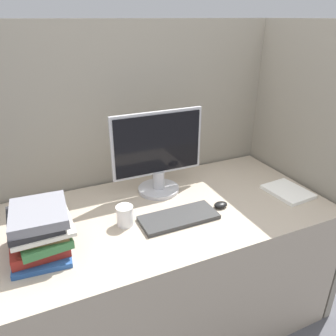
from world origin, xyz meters
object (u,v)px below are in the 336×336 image
object	(u,v)px
monitor	(158,155)
keyboard	(179,218)
mouse	(221,205)
coffee_cup	(125,216)
book_stack	(40,230)

from	to	relation	value
monitor	keyboard	size ratio (longest dim) A/B	1.35
mouse	monitor	bearing A→B (deg)	126.71
mouse	coffee_cup	xyz separation A→B (m)	(-0.48, 0.05, 0.03)
keyboard	book_stack	xyz separation A→B (m)	(-0.60, 0.03, 0.09)
mouse	coffee_cup	bearing A→B (deg)	173.85
mouse	coffee_cup	distance (m)	0.48
mouse	keyboard	bearing A→B (deg)	-177.56
book_stack	keyboard	bearing A→B (deg)	-2.62
keyboard	coffee_cup	bearing A→B (deg)	165.69
coffee_cup	monitor	bearing A→B (deg)	41.86
keyboard	coffee_cup	size ratio (longest dim) A/B	3.81
book_stack	mouse	bearing A→B (deg)	-1.19
keyboard	coffee_cup	distance (m)	0.25
keyboard	mouse	size ratio (longest dim) A/B	5.21
monitor	coffee_cup	xyz separation A→B (m)	(-0.26, -0.24, -0.16)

